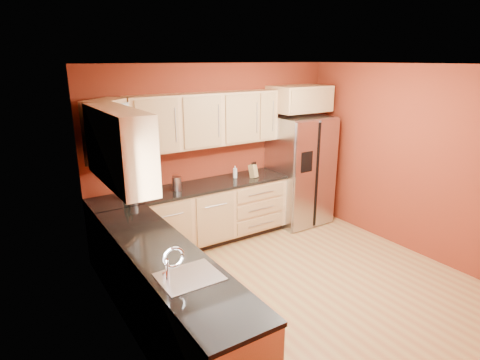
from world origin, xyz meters
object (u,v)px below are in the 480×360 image
object	(u,v)px
canister_left	(177,184)
wine_bottle_a	(125,187)
soap_dispenser	(235,172)
refrigerator	(299,170)
knife_block	(253,171)

from	to	relation	value
canister_left	wine_bottle_a	bearing A→B (deg)	176.74
canister_left	soap_dispenser	bearing A→B (deg)	5.38
soap_dispenser	wine_bottle_a	bearing A→B (deg)	-178.17
canister_left	soap_dispenser	world-z (taller)	canister_left
refrigerator	knife_block	bearing A→B (deg)	-179.44
canister_left	soap_dispenser	xyz separation A→B (m)	(1.00, 0.09, -0.01)
canister_left	wine_bottle_a	distance (m)	0.70
knife_block	soap_dispenser	distance (m)	0.28
canister_left	soap_dispenser	size ratio (longest dim) A/B	1.08
refrigerator	wine_bottle_a	size ratio (longest dim) A/B	5.42
refrigerator	canister_left	bearing A→B (deg)	179.33
wine_bottle_a	knife_block	distance (m)	1.95
canister_left	wine_bottle_a	world-z (taller)	wine_bottle_a
canister_left	wine_bottle_a	xyz separation A→B (m)	(-0.70, 0.04, 0.06)
wine_bottle_a	soap_dispenser	bearing A→B (deg)	1.83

